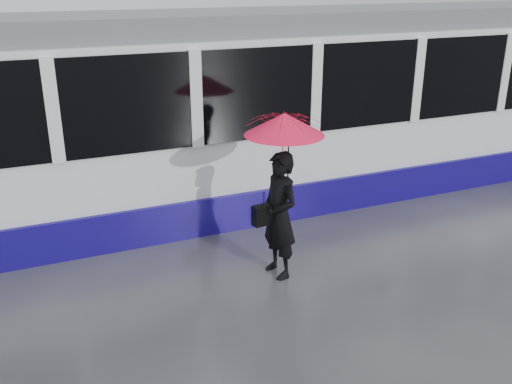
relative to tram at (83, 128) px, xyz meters
name	(u,v)px	position (x,y,z in m)	size (l,w,h in m)	color
ground	(269,263)	(2.11, -2.50, -1.64)	(90.00, 90.00, 0.00)	#2F2F35
rails	(212,203)	(2.11, 0.00, -1.63)	(34.00, 1.51, 0.02)	#3F3D38
tram	(83,128)	(0.00, 0.00, 0.00)	(26.00, 2.56, 3.35)	white
woman	(279,215)	(2.10, -2.83, -0.75)	(0.64, 0.42, 1.77)	black
umbrella	(284,139)	(2.15, -2.83, 0.30)	(1.19, 1.19, 1.19)	#FF1575
handbag	(264,215)	(1.88, -2.81, -0.71)	(0.33, 0.18, 0.45)	black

